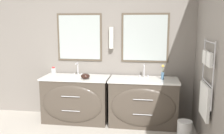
% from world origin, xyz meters
% --- Properties ---
extents(wall_back, '(5.08, 0.16, 2.60)m').
position_xyz_m(wall_back, '(0.01, 2.17, 1.31)').
color(wall_back, gray).
rests_on(wall_back, ground_plane).
extents(wall_right, '(0.13, 4.22, 2.60)m').
position_xyz_m(wall_right, '(1.77, 0.97, 1.29)').
color(wall_right, gray).
rests_on(wall_right, ground_plane).
extents(vanity_left, '(1.16, 0.62, 0.80)m').
position_xyz_m(vanity_left, '(-0.32, 1.80, 0.41)').
color(vanity_left, '#4C4238').
rests_on(vanity_left, ground_plane).
extents(vanity_right, '(1.16, 0.62, 0.80)m').
position_xyz_m(vanity_right, '(0.87, 1.80, 0.41)').
color(vanity_right, '#4C4238').
rests_on(vanity_right, ground_plane).
extents(faucet_left, '(0.17, 0.14, 0.23)m').
position_xyz_m(faucet_left, '(-0.32, 1.96, 0.92)').
color(faucet_left, silver).
rests_on(faucet_left, vanity_left).
extents(faucet_right, '(0.17, 0.14, 0.23)m').
position_xyz_m(faucet_right, '(0.87, 1.96, 0.92)').
color(faucet_right, silver).
rests_on(faucet_right, vanity_right).
extents(toiletry_bottle, '(0.07, 0.07, 0.18)m').
position_xyz_m(toiletry_bottle, '(-0.68, 1.74, 0.89)').
color(toiletry_bottle, silver).
rests_on(toiletry_bottle, vanity_left).
extents(amenity_bowl, '(0.15, 0.15, 0.09)m').
position_xyz_m(amenity_bowl, '(-0.11, 1.70, 0.85)').
color(amenity_bowl, black).
rests_on(amenity_bowl, vanity_left).
extents(flower_vase, '(0.05, 0.05, 0.25)m').
position_xyz_m(flower_vase, '(1.18, 1.85, 0.90)').
color(flower_vase, teal).
rests_on(flower_vase, vanity_right).
extents(soap_dish, '(0.11, 0.08, 0.04)m').
position_xyz_m(soap_dish, '(0.58, 1.70, 0.82)').
color(soap_dish, white).
rests_on(soap_dish, vanity_right).
extents(waste_bin, '(0.22, 0.22, 0.29)m').
position_xyz_m(waste_bin, '(1.50, 1.34, 0.15)').
color(waste_bin, silver).
rests_on(waste_bin, ground_plane).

